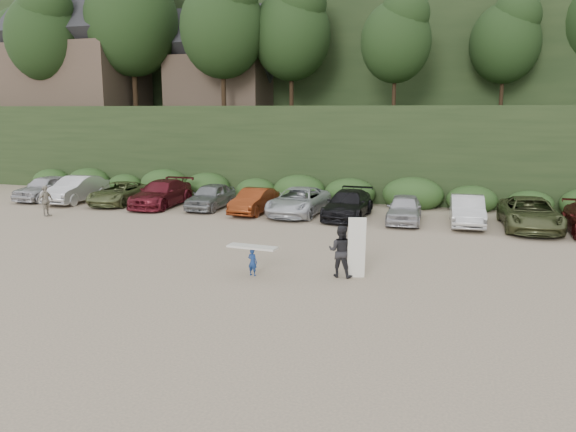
% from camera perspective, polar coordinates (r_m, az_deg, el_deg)
% --- Properties ---
extents(ground, '(120.00, 120.00, 0.00)m').
position_cam_1_polar(ground, '(21.64, -4.03, -4.70)').
color(ground, tan).
rests_on(ground, ground).
extents(hillside_backdrop, '(90.00, 41.50, 28.00)m').
position_cam_1_polar(hillside_backdrop, '(56.06, 10.27, 16.19)').
color(hillside_backdrop, black).
rests_on(hillside_backdrop, ground).
extents(parked_cars, '(33.57, 5.73, 1.63)m').
position_cam_1_polar(parked_cars, '(31.36, -1.06, 1.57)').
color(parked_cars, silver).
rests_on(parked_cars, ground).
extents(distant_walker, '(0.48, 1.02, 1.71)m').
position_cam_1_polar(distant_walker, '(33.36, -23.42, 1.42)').
color(distant_walker, gray).
rests_on(distant_walker, ground).
extents(child_surfer, '(1.81, 0.60, 1.07)m').
position_cam_1_polar(child_surfer, '(19.75, -3.63, -4.02)').
color(child_surfer, navy).
rests_on(child_surfer, ground).
extents(adult_surfer, '(1.35, 0.73, 2.16)m').
position_cam_1_polar(adult_surfer, '(19.62, 5.52, -3.53)').
color(adult_surfer, black).
rests_on(adult_surfer, ground).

